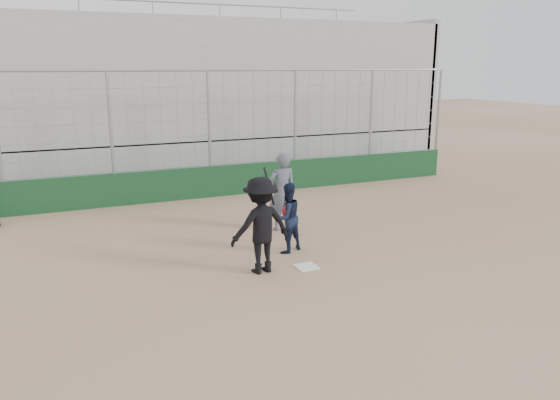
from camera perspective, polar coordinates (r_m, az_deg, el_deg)
name	(u,v)px	position (r m, az deg, el deg)	size (l,w,h in m)	color
ground	(306,267)	(11.64, 2.77, -7.04)	(90.00, 90.00, 0.00)	#856148
home_plate	(306,267)	(11.63, 2.78, -6.98)	(0.44, 0.44, 0.02)	white
backstop	(211,167)	(17.71, -7.27, 3.40)	(18.10, 0.25, 4.04)	#11351A
bleachers	(173,97)	(22.25, -11.11, 10.49)	(20.25, 6.70, 6.98)	#959595
batter_at_plate	(261,225)	(11.09, -2.03, -2.64)	(1.36, 0.88, 2.12)	black
catcher_crouched	(288,229)	(12.38, 0.81, -3.05)	(0.96, 0.87, 1.10)	black
umpire	(282,196)	(13.96, 0.23, 0.47)	(0.74, 0.48, 1.82)	#4D5362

